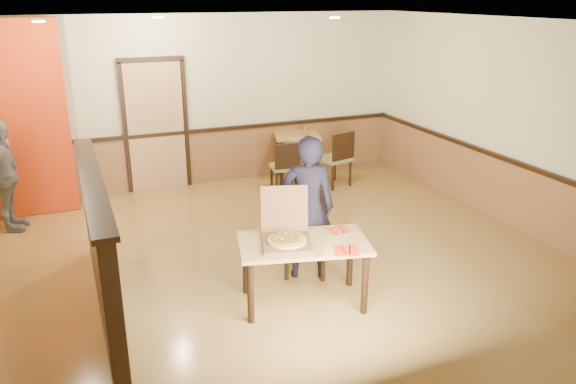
% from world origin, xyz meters
% --- Properties ---
extents(floor, '(7.00, 7.00, 0.00)m').
position_xyz_m(floor, '(0.00, 0.00, 0.00)').
color(floor, '#A47E40').
rests_on(floor, ground).
extents(ceiling, '(7.00, 7.00, 0.00)m').
position_xyz_m(ceiling, '(0.00, 0.00, 2.80)').
color(ceiling, black).
rests_on(ceiling, wall_back).
extents(wall_back, '(7.00, 0.00, 7.00)m').
position_xyz_m(wall_back, '(0.00, 3.50, 1.40)').
color(wall_back, beige).
rests_on(wall_back, floor).
extents(wall_right, '(0.00, 7.00, 7.00)m').
position_xyz_m(wall_right, '(3.50, 0.00, 1.40)').
color(wall_right, beige).
rests_on(wall_right, floor).
extents(wainscot_back, '(7.00, 0.04, 0.90)m').
position_xyz_m(wainscot_back, '(0.00, 3.47, 0.45)').
color(wainscot_back, brown).
rests_on(wainscot_back, floor).
extents(chair_rail_back, '(7.00, 0.06, 0.06)m').
position_xyz_m(chair_rail_back, '(0.00, 3.45, 0.92)').
color(chair_rail_back, black).
rests_on(chair_rail_back, wall_back).
extents(wainscot_right, '(0.04, 7.00, 0.90)m').
position_xyz_m(wainscot_right, '(3.47, 0.00, 0.45)').
color(wainscot_right, brown).
rests_on(wainscot_right, floor).
extents(chair_rail_right, '(0.06, 7.00, 0.06)m').
position_xyz_m(chair_rail_right, '(3.45, 0.00, 0.92)').
color(chair_rail_right, black).
rests_on(chair_rail_right, wall_right).
extents(back_door, '(0.90, 0.06, 2.10)m').
position_xyz_m(back_door, '(-0.80, 3.46, 1.05)').
color(back_door, tan).
rests_on(back_door, wall_back).
extents(booth_partition, '(0.20, 3.10, 1.44)m').
position_xyz_m(booth_partition, '(-2.00, -0.20, 0.74)').
color(booth_partition, black).
rests_on(booth_partition, floor).
extents(red_accent_panel, '(1.60, 0.20, 2.78)m').
position_xyz_m(red_accent_panel, '(-2.90, 3.00, 1.40)').
color(red_accent_panel, red).
rests_on(red_accent_panel, floor).
extents(spot_a, '(0.14, 0.14, 0.02)m').
position_xyz_m(spot_a, '(-2.30, 1.80, 2.78)').
color(spot_a, '#FFF3B2').
rests_on(spot_a, ceiling).
extents(spot_b, '(0.14, 0.14, 0.02)m').
position_xyz_m(spot_b, '(-0.80, 2.50, 2.78)').
color(spot_b, '#FFF3B2').
rests_on(spot_b, ceiling).
extents(spot_c, '(0.14, 0.14, 0.02)m').
position_xyz_m(spot_c, '(1.40, 1.50, 2.78)').
color(spot_c, '#FFF3B2').
rests_on(spot_c, ceiling).
extents(main_table, '(1.45, 1.04, 0.70)m').
position_xyz_m(main_table, '(-0.06, -0.84, 0.60)').
color(main_table, tan).
rests_on(main_table, floor).
extents(diner_chair, '(0.67, 0.67, 1.01)m').
position_xyz_m(diner_chair, '(0.28, -0.15, 0.55)').
color(diner_chair, olive).
rests_on(diner_chair, floor).
extents(side_chair_left, '(0.48, 0.48, 0.87)m').
position_xyz_m(side_chair_left, '(1.06, 2.44, 0.47)').
color(side_chair_left, olive).
rests_on(side_chair_left, floor).
extents(side_chair_right, '(0.58, 0.58, 0.95)m').
position_xyz_m(side_chair_right, '(1.98, 2.43, 0.52)').
color(side_chair_right, olive).
rests_on(side_chair_right, floor).
extents(side_table, '(0.93, 0.93, 0.80)m').
position_xyz_m(side_table, '(1.51, 3.05, 0.62)').
color(side_table, tan).
rests_on(side_table, floor).
extents(diner, '(0.71, 0.59, 1.66)m').
position_xyz_m(diner, '(0.22, -0.30, 0.83)').
color(diner, black).
rests_on(diner, floor).
extents(passerby, '(0.56, 0.96, 1.54)m').
position_xyz_m(passerby, '(-3.00, 2.45, 0.77)').
color(passerby, gray).
rests_on(passerby, floor).
extents(pizza_box, '(0.64, 0.70, 0.52)m').
position_xyz_m(pizza_box, '(-0.23, -0.80, 0.77)').
color(pizza_box, brown).
rests_on(pizza_box, main_table).
extents(pizza, '(0.47, 0.47, 0.03)m').
position_xyz_m(pizza, '(-0.25, -0.85, 0.75)').
color(pizza, '#F3BE58').
rests_on(pizza, pizza_box).
extents(napkin_near, '(0.31, 0.31, 0.01)m').
position_xyz_m(napkin_near, '(0.24, -1.20, 0.71)').
color(napkin_near, red).
rests_on(napkin_near, main_table).
extents(napkin_far, '(0.22, 0.22, 0.01)m').
position_xyz_m(napkin_far, '(0.40, -0.73, 0.71)').
color(napkin_far, red).
rests_on(napkin_far, main_table).
extents(condiment, '(0.07, 0.07, 0.17)m').
position_xyz_m(condiment, '(1.63, 2.94, 0.89)').
color(condiment, brown).
rests_on(condiment, side_table).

